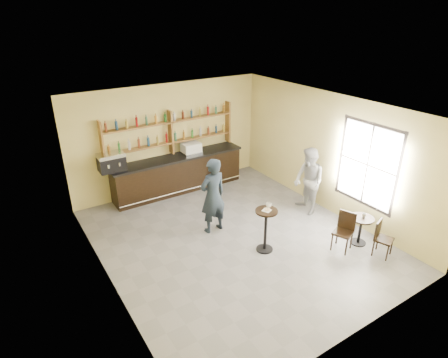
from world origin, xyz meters
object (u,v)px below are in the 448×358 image
pedestal_table (265,230)px  man_main (213,196)px  chair_south (384,239)px  cafe_table (360,230)px  pastry_case (191,148)px  chair_west (343,232)px  espresso_machine (111,162)px  bar_counter (178,174)px  patron_second (308,181)px

pedestal_table → man_main: bearing=112.5°
pedestal_table → chair_south: bearing=-37.2°
cafe_table → pastry_case: bearing=110.9°
chair_west → cafe_table: bearing=63.4°
espresso_machine → pedestal_table: bearing=-59.4°
pedestal_table → man_main: 1.55m
cafe_table → chair_south: (0.05, -0.60, 0.07)m
bar_counter → cafe_table: (2.32, -4.87, -0.21)m
man_main → patron_second: (2.64, -0.57, -0.05)m
bar_counter → pastry_case: size_ratio=7.38×
pastry_case → cafe_table: bearing=-77.4°
bar_counter → chair_west: size_ratio=4.44×
bar_counter → man_main: 2.56m
bar_counter → chair_south: size_ratio=4.84×
espresso_machine → cafe_table: espresso_machine is taller
espresso_machine → chair_south: 7.03m
man_main → chair_south: 4.02m
cafe_table → espresso_machine: bearing=131.2°
man_main → chair_south: (2.67, -2.96, -0.54)m
pastry_case → chair_south: (1.91, -5.47, -0.85)m
pastry_case → man_main: size_ratio=0.29×
chair_south → chair_west: bearing=113.2°
pastry_case → chair_south: 5.86m
chair_south → patron_second: patron_second is taller
chair_south → espresso_machine: bearing=108.7°
espresso_machine → pedestal_table: size_ratio=0.66×
pedestal_table → cafe_table: (2.05, -0.99, -0.17)m
pedestal_table → chair_south: pedestal_table is taller
pastry_case → patron_second: (1.88, -3.08, -0.36)m
bar_counter → pastry_case: 0.85m
pastry_case → pedestal_table: bearing=-101.1°
bar_counter → cafe_table: bar_counter is taller
pastry_case → chair_west: bearing=-83.1°
cafe_table → chair_south: bearing=-85.2°
bar_counter → pastry_case: bearing=0.0°
pastry_case → man_main: 2.64m
pedestal_table → patron_second: size_ratio=0.57×
pastry_case → cafe_table: (1.86, -4.87, -0.93)m
man_main → cafe_table: 3.58m
cafe_table → chair_south: 0.61m
pedestal_table → chair_west: 1.77m
cafe_table → chair_west: (-0.55, 0.05, 0.11)m
cafe_table → patron_second: (0.02, 1.80, 0.56)m
chair_west → chair_south: size_ratio=1.09×
chair_south → patron_second: (-0.03, 2.40, 0.49)m
pastry_case → chair_west: 5.06m
bar_counter → man_main: (-0.30, -2.51, 0.41)m
patron_second → man_main: bearing=-89.9°
man_main → chair_south: size_ratio=2.29×
pastry_case → man_main: bearing=-115.1°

